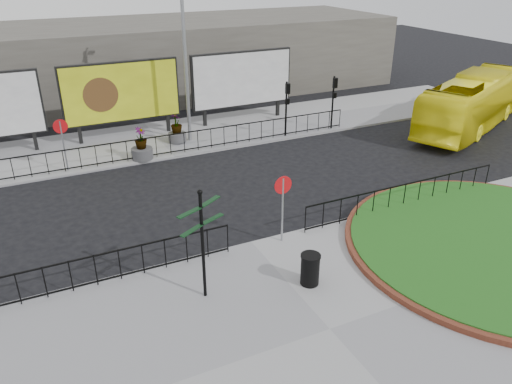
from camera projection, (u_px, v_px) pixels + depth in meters
ground at (251, 244)px, 17.53m from camera, size 90.00×90.00×0.00m
pavement_near at (330, 331)px, 13.43m from camera, size 30.00×10.00×0.12m
pavement_far at (158, 139)px, 27.26m from camera, size 44.00×6.00×0.12m
brick_edge at (498, 245)px, 17.10m from camera, size 10.40×10.40×0.18m
grass_lawn at (498, 244)px, 17.10m from camera, size 10.00×10.00×0.22m
railing_near_left at (71, 276)px, 14.66m from camera, size 10.00×0.10×1.10m
railing_near_right at (404, 196)px, 19.53m from camera, size 9.00×0.10×1.10m
railing_far at (191, 141)px, 25.19m from camera, size 18.00×0.10×1.10m
speed_sign_far at (62, 134)px, 22.40m from camera, size 0.64×0.07×2.47m
speed_sign_near at (283, 195)px, 16.77m from camera, size 0.64×0.07×2.47m
billboard_mid at (121, 92)px, 26.37m from camera, size 6.20×0.31×4.10m
billboard_right at (242, 79)px, 29.10m from camera, size 6.20×0.31×4.10m
lamp_post at (185, 51)px, 24.98m from camera, size 0.74×0.18×9.23m
signal_pole_a at (287, 101)px, 26.75m from camera, size 0.22×0.26×3.00m
signal_pole_b at (334, 95)px, 27.92m from camera, size 0.22×0.26×3.00m
building_backdrop at (116, 62)px, 34.34m from camera, size 40.00×10.00×5.00m
fingerpost_sign at (202, 234)px, 13.83m from camera, size 1.53×0.96×3.46m
litter_bin at (310, 269)px, 15.05m from camera, size 0.61×0.61×1.02m
bus at (473, 102)px, 28.61m from camera, size 11.12×6.89×3.07m
planter_a at (142, 148)px, 24.29m from camera, size 1.04×1.04×1.60m
planter_b at (177, 131)px, 26.47m from camera, size 0.95×0.95×1.56m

